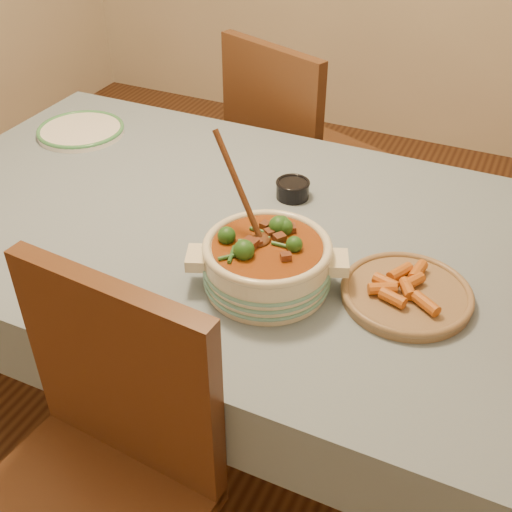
{
  "coord_description": "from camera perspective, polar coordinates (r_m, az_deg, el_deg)",
  "views": [
    {
      "loc": [
        0.7,
        -1.22,
        1.66
      ],
      "look_at": [
        0.24,
        -0.23,
        0.85
      ],
      "focal_mm": 45.0,
      "sensor_mm": 36.0,
      "label": 1
    }
  ],
  "objects": [
    {
      "name": "dining_table",
      "position": [
        1.73,
        -3.97,
        0.99
      ],
      "size": [
        1.68,
        1.08,
        0.76
      ],
      "color": "brown",
      "rests_on": "floor"
    },
    {
      "name": "floor",
      "position": [
        2.18,
        -3.23,
        -13.4
      ],
      "size": [
        4.5,
        4.5,
        0.0
      ],
      "primitive_type": "plane",
      "color": "#3F2012",
      "rests_on": "ground"
    },
    {
      "name": "chair_near",
      "position": [
        1.39,
        -14.06,
        -18.52
      ],
      "size": [
        0.49,
        0.49,
        0.96
      ],
      "rotation": [
        0.0,
        0.0,
        -0.08
      ],
      "color": "brown",
      "rests_on": "floor"
    },
    {
      "name": "chair_far",
      "position": [
        2.46,
        3.19,
        9.44
      ],
      "size": [
        0.58,
        0.58,
        0.97
      ],
      "rotation": [
        0.0,
        0.0,
        2.78
      ],
      "color": "brown",
      "rests_on": "floor"
    },
    {
      "name": "fried_plate",
      "position": [
        1.43,
        13.25,
        -3.14
      ],
      "size": [
        0.29,
        0.29,
        0.05
      ],
      "rotation": [
        0.0,
        0.0,
        0.02
      ],
      "color": "#957352",
      "rests_on": "dining_table"
    },
    {
      "name": "condiment_bowl",
      "position": [
        1.74,
        3.28,
        6.03
      ],
      "size": [
        0.11,
        0.11,
        0.05
      ],
      "rotation": [
        0.0,
        0.0,
        -0.26
      ],
      "color": "black",
      "rests_on": "dining_table"
    },
    {
      "name": "stew_casserole",
      "position": [
        1.4,
        0.98,
        -0.34
      ],
      "size": [
        0.36,
        0.36,
        0.33
      ],
      "rotation": [
        0.0,
        0.0,
        0.38
      ],
      "color": "#EDE6C6",
      "rests_on": "dining_table"
    },
    {
      "name": "white_plate",
      "position": [
        2.17,
        -15.31,
        10.73
      ],
      "size": [
        0.3,
        0.3,
        0.02
      ],
      "rotation": [
        0.0,
        0.0,
        -0.09
      ],
      "color": "white",
      "rests_on": "dining_table"
    }
  ]
}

